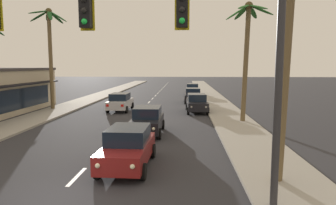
{
  "coord_description": "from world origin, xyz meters",
  "views": [
    {
      "loc": [
        4.11,
        -8.96,
        4.24
      ],
      "look_at": [
        3.2,
        8.0,
        2.2
      ],
      "focal_mm": 32.72,
      "sensor_mm": 36.0,
      "label": 1
    }
  ],
  "objects_px": {
    "sedan_oncoming_far": "(120,102)",
    "palm_left_third": "(50,41)",
    "sedan_parked_nearest_kerb": "(197,103)",
    "palm_right_second": "(247,40)",
    "sedan_parked_mid_kerb": "(193,95)",
    "sedan_third_in_queue": "(147,120)",
    "sedan_parked_far_kerb": "(193,89)",
    "sedan_lead_at_stop_bar": "(128,147)",
    "traffic_signal_mast": "(147,32)"
  },
  "relations": [
    {
      "from": "sedan_oncoming_far",
      "to": "palm_left_third",
      "type": "xyz_separation_m",
      "value": [
        -6.66,
        0.25,
        5.7
      ]
    },
    {
      "from": "sedan_parked_nearest_kerb",
      "to": "palm_left_third",
      "type": "bearing_deg",
      "value": 177.32
    },
    {
      "from": "palm_left_third",
      "to": "palm_right_second",
      "type": "relative_size",
      "value": 1.09
    },
    {
      "from": "sedan_parked_nearest_kerb",
      "to": "sedan_parked_mid_kerb",
      "type": "relative_size",
      "value": 1.01
    },
    {
      "from": "sedan_third_in_queue",
      "to": "sedan_parked_nearest_kerb",
      "type": "bearing_deg",
      "value": 69.37
    },
    {
      "from": "sedan_third_in_queue",
      "to": "sedan_parked_far_kerb",
      "type": "xyz_separation_m",
      "value": [
        3.51,
        25.41,
        0.0
      ]
    },
    {
      "from": "sedan_oncoming_far",
      "to": "sedan_parked_nearest_kerb",
      "type": "height_order",
      "value": "same"
    },
    {
      "from": "sedan_parked_far_kerb",
      "to": "palm_right_second",
      "type": "height_order",
      "value": "palm_right_second"
    },
    {
      "from": "sedan_parked_mid_kerb",
      "to": "sedan_parked_nearest_kerb",
      "type": "bearing_deg",
      "value": -88.8
    },
    {
      "from": "sedan_third_in_queue",
      "to": "palm_left_third",
      "type": "relative_size",
      "value": 0.46
    },
    {
      "from": "sedan_parked_nearest_kerb",
      "to": "sedan_parked_far_kerb",
      "type": "xyz_separation_m",
      "value": [
        0.04,
        16.2,
        0.0
      ]
    },
    {
      "from": "palm_left_third",
      "to": "palm_right_second",
      "type": "distance_m",
      "value": 18.2
    },
    {
      "from": "sedan_third_in_queue",
      "to": "palm_right_second",
      "type": "xyz_separation_m",
      "value": [
        6.86,
        4.1,
        5.24
      ]
    },
    {
      "from": "sedan_lead_at_stop_bar",
      "to": "sedan_parked_nearest_kerb",
      "type": "height_order",
      "value": "same"
    },
    {
      "from": "sedan_lead_at_stop_bar",
      "to": "sedan_third_in_queue",
      "type": "relative_size",
      "value": 1.01
    },
    {
      "from": "sedan_parked_far_kerb",
      "to": "sedan_third_in_queue",
      "type": "bearing_deg",
      "value": -97.86
    },
    {
      "from": "palm_left_third",
      "to": "palm_right_second",
      "type": "height_order",
      "value": "palm_left_third"
    },
    {
      "from": "sedan_lead_at_stop_bar",
      "to": "sedan_oncoming_far",
      "type": "bearing_deg",
      "value": 102.99
    },
    {
      "from": "sedan_parked_nearest_kerb",
      "to": "palm_left_third",
      "type": "height_order",
      "value": "palm_left_third"
    },
    {
      "from": "traffic_signal_mast",
      "to": "sedan_third_in_queue",
      "type": "distance_m",
      "value": 11.0
    },
    {
      "from": "sedan_third_in_queue",
      "to": "palm_right_second",
      "type": "height_order",
      "value": "palm_right_second"
    },
    {
      "from": "sedan_parked_mid_kerb",
      "to": "palm_right_second",
      "type": "distance_m",
      "value": 13.9
    },
    {
      "from": "sedan_third_in_queue",
      "to": "sedan_oncoming_far",
      "type": "bearing_deg",
      "value": 111.25
    },
    {
      "from": "sedan_lead_at_stop_bar",
      "to": "sedan_third_in_queue",
      "type": "xyz_separation_m",
      "value": [
        0.04,
        6.4,
        0.0
      ]
    },
    {
      "from": "sedan_lead_at_stop_bar",
      "to": "sedan_parked_nearest_kerb",
      "type": "bearing_deg",
      "value": 77.33
    },
    {
      "from": "sedan_lead_at_stop_bar",
      "to": "sedan_oncoming_far",
      "type": "distance_m",
      "value": 16.43
    },
    {
      "from": "sedan_parked_mid_kerb",
      "to": "sedan_parked_far_kerb",
      "type": "height_order",
      "value": "same"
    },
    {
      "from": "traffic_signal_mast",
      "to": "sedan_parked_far_kerb",
      "type": "distance_m",
      "value": 35.77
    },
    {
      "from": "sedan_third_in_queue",
      "to": "sedan_lead_at_stop_bar",
      "type": "bearing_deg",
      "value": -90.38
    },
    {
      "from": "sedan_third_in_queue",
      "to": "traffic_signal_mast",
      "type": "bearing_deg",
      "value": -82.91
    },
    {
      "from": "sedan_parked_nearest_kerb",
      "to": "palm_left_third",
      "type": "xyz_separation_m",
      "value": [
        -13.87,
        0.65,
        5.7
      ]
    },
    {
      "from": "traffic_signal_mast",
      "to": "palm_right_second",
      "type": "relative_size",
      "value": 1.25
    },
    {
      "from": "palm_left_third",
      "to": "sedan_parked_nearest_kerb",
      "type": "bearing_deg",
      "value": -2.68
    },
    {
      "from": "traffic_signal_mast",
      "to": "palm_left_third",
      "type": "bearing_deg",
      "value": 120.36
    },
    {
      "from": "sedan_third_in_queue",
      "to": "sedan_parked_mid_kerb",
      "type": "xyz_separation_m",
      "value": [
        3.32,
        16.48,
        0.0
      ]
    },
    {
      "from": "palm_right_second",
      "to": "palm_left_third",
      "type": "bearing_deg",
      "value": 161.56
    },
    {
      "from": "sedan_parked_far_kerb",
      "to": "palm_right_second",
      "type": "bearing_deg",
      "value": -81.06
    },
    {
      "from": "sedan_parked_nearest_kerb",
      "to": "sedan_parked_far_kerb",
      "type": "height_order",
      "value": "same"
    },
    {
      "from": "sedan_third_in_queue",
      "to": "palm_right_second",
      "type": "distance_m",
      "value": 9.56
    },
    {
      "from": "sedan_lead_at_stop_bar",
      "to": "palm_right_second",
      "type": "height_order",
      "value": "palm_right_second"
    },
    {
      "from": "sedan_third_in_queue",
      "to": "sedan_parked_nearest_kerb",
      "type": "xyz_separation_m",
      "value": [
        3.47,
        9.21,
        0.0
      ]
    },
    {
      "from": "sedan_oncoming_far",
      "to": "palm_right_second",
      "type": "relative_size",
      "value": 0.51
    },
    {
      "from": "sedan_parked_mid_kerb",
      "to": "palm_right_second",
      "type": "xyz_separation_m",
      "value": [
        3.54,
        -12.37,
        5.24
      ]
    },
    {
      "from": "traffic_signal_mast",
      "to": "sedan_oncoming_far",
      "type": "height_order",
      "value": "traffic_signal_mast"
    },
    {
      "from": "traffic_signal_mast",
      "to": "sedan_parked_nearest_kerb",
      "type": "xyz_separation_m",
      "value": [
        2.22,
        19.24,
        -4.35
      ]
    },
    {
      "from": "sedan_oncoming_far",
      "to": "sedan_third_in_queue",
      "type": "bearing_deg",
      "value": -68.75
    },
    {
      "from": "sedan_parked_mid_kerb",
      "to": "sedan_parked_far_kerb",
      "type": "bearing_deg",
      "value": 88.78
    },
    {
      "from": "sedan_parked_mid_kerb",
      "to": "palm_right_second",
      "type": "bearing_deg",
      "value": -74.02
    },
    {
      "from": "sedan_parked_mid_kerb",
      "to": "sedan_oncoming_far",
      "type": "bearing_deg",
      "value": -135.75
    },
    {
      "from": "sedan_oncoming_far",
      "to": "sedan_parked_mid_kerb",
      "type": "bearing_deg",
      "value": 44.25
    }
  ]
}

